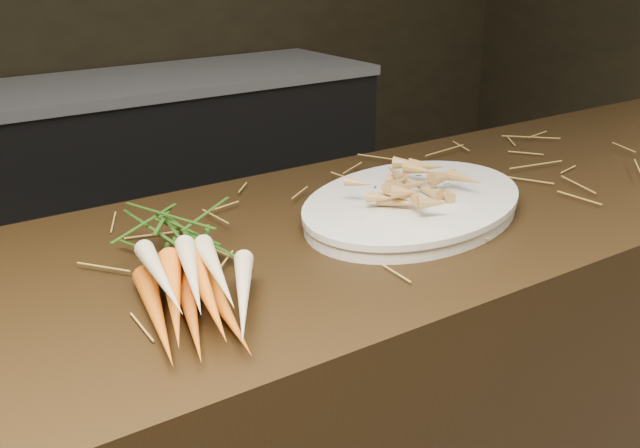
{
  "coord_description": "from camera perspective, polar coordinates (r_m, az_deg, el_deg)",
  "views": [
    {
      "loc": [
        -0.98,
        -0.72,
        1.39
      ],
      "look_at": [
        -0.31,
        0.2,
        0.96
      ],
      "focal_mm": 45.0,
      "sensor_mm": 36.0,
      "label": 1
    }
  ],
  "objects": [
    {
      "name": "back_counter",
      "position": [
        3.32,
        -11.58,
        3.05
      ],
      "size": [
        1.82,
        0.62,
        0.84
      ],
      "color": "black",
      "rests_on": "ground"
    },
    {
      "name": "serving_platter",
      "position": [
        1.45,
        6.65,
        1.22
      ],
      "size": [
        0.6,
        0.5,
        0.03
      ],
      "primitive_type": null,
      "rotation": [
        0.0,
        0.0,
        0.38
      ],
      "color": "white",
      "rests_on": "main_counter"
    },
    {
      "name": "straw_bedding",
      "position": [
        1.49,
        7.42,
        1.6
      ],
      "size": [
        1.4,
        0.6,
        0.02
      ],
      "primitive_type": null,
      "color": "#A4873C",
      "rests_on": "main_counter"
    },
    {
      "name": "root_veg_bunch",
      "position": [
        1.16,
        -9.84,
        -2.25
      ],
      "size": [
        0.29,
        0.5,
        0.09
      ],
      "rotation": [
        0.0,
        0.0,
        -0.36
      ],
      "color": "#D85816",
      "rests_on": "main_counter"
    },
    {
      "name": "serving_fork",
      "position": [
        1.59,
        10.24,
        3.4
      ],
      "size": [
        0.04,
        0.19,
        0.0
      ],
      "primitive_type": "cube",
      "rotation": [
        0.0,
        0.0,
        -0.13
      ],
      "color": "silver",
      "rests_on": "serving_platter"
    },
    {
      "name": "roasted_veg_heap",
      "position": [
        1.44,
        6.72,
        2.79
      ],
      "size": [
        0.3,
        0.26,
        0.06
      ],
      "primitive_type": null,
      "rotation": [
        0.0,
        0.0,
        0.38
      ],
      "color": "#A67D3F",
      "rests_on": "serving_platter"
    },
    {
      "name": "main_counter",
      "position": [
        1.7,
        6.7,
        -13.24
      ],
      "size": [
        2.4,
        0.7,
        0.9
      ],
      "primitive_type": "cube",
      "color": "black",
      "rests_on": "ground"
    }
  ]
}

